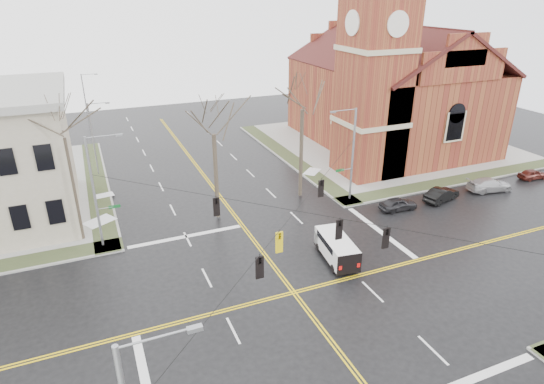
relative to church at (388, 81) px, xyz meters
name	(u,v)px	position (x,y,z in m)	size (l,w,h in m)	color
ground	(294,292)	(-24.76, -24.78, -8.43)	(120.00, 120.00, 0.00)	black
sidewalks	(294,292)	(-24.76, -24.78, -8.36)	(80.00, 80.00, 0.17)	gray
road_markings	(294,292)	(-24.76, -24.78, -8.43)	(100.00, 100.00, 0.01)	gold
church	(388,81)	(0.00, 0.00, 0.00)	(24.28, 27.48, 27.50)	maroon
signal_pole_ne	(351,152)	(-13.44, -13.28, -3.48)	(2.75, 0.22, 9.00)	gray
signal_pole_nw	(96,190)	(-36.09, -13.28, -3.48)	(2.75, 0.22, 9.00)	gray
span_wires	(296,211)	(-24.76, -24.78, -2.23)	(23.02, 23.02, 0.03)	black
traffic_signals	(300,226)	(-24.76, -25.45, -2.98)	(8.21, 8.26, 1.30)	black
streetlight_north_a	(94,136)	(-35.42, 3.22, -3.97)	(2.30, 0.20, 8.00)	gray
streetlight_north_b	(86,99)	(-35.42, 23.22, -3.97)	(2.30, 0.20, 8.00)	gray
cargo_van	(336,246)	(-20.00, -22.08, -7.35)	(2.50, 5.03, 1.83)	white
parked_car_a	(398,204)	(-10.28, -16.97, -7.82)	(1.45, 3.61, 1.23)	black
parked_car_b	(441,195)	(-5.17, -16.95, -7.76)	(1.42, 4.08, 1.35)	black
parked_car_c	(490,185)	(1.12, -16.92, -7.76)	(1.90, 4.67, 1.35)	#B2B1B4
parked_car_d	(533,174)	(8.06, -16.32, -7.88)	(1.32, 3.27, 1.12)	#501C16
tree_nw_far	(62,131)	(-37.73, -11.51, 0.84)	(4.00, 4.00, 12.84)	#362B22
tree_nw_near	(213,128)	(-26.29, -12.02, -0.08)	(4.00, 4.00, 11.54)	#362B22
tree_ne	(303,103)	(-17.37, -10.63, 0.94)	(4.00, 4.00, 12.97)	#362B22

